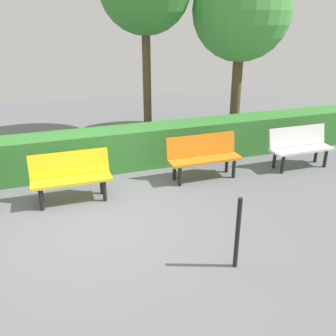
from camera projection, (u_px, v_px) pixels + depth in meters
ground_plane at (95, 220)px, 5.98m from camera, size 18.68×18.68×0.00m
bench_white at (300, 145)px, 7.88m from camera, size 1.37×0.48×0.86m
bench_orange at (203, 155)px, 7.35m from camera, size 1.46×0.45×0.86m
bench_yellow at (71, 175)px, 6.44m from camera, size 1.36×0.47×0.86m
hedge_row at (128, 148)px, 7.90m from camera, size 14.68×0.70×0.85m
tree_near at (242, 11)px, 9.06m from camera, size 2.44×2.44×4.36m
railing_post_mid at (238, 233)px, 4.69m from camera, size 0.06×0.06×1.00m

